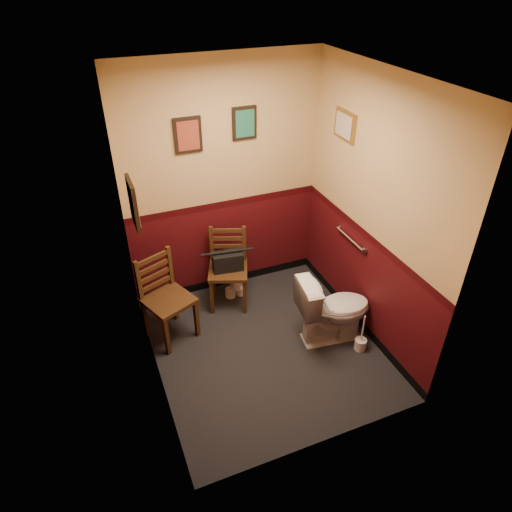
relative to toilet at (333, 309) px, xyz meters
The scene contains 17 objects.
floor 0.82m from the toilet, behind, with size 2.20×2.40×0.00m, color black.
ceiling 2.43m from the toilet, behind, with size 2.20×2.40×0.00m, color silver.
wall_back 1.78m from the toilet, 118.77° to the left, with size 2.20×2.70×0.00m, color #3E0A0E.
wall_front 1.63m from the toilet, 123.47° to the right, with size 2.20×2.70×0.00m, color #3E0A0E.
wall_left 2.07m from the toilet, behind, with size 2.40×2.70×0.00m, color #3E0A0E.
wall_right 1.05m from the toilet, 16.30° to the left, with size 2.40×2.70×0.00m, color #3E0A0E.
grab_bar 0.76m from the toilet, 45.95° to the left, with size 0.05×0.56×0.06m.
framed_print_back_a 2.30m from the toilet, 129.66° to the left, with size 0.28×0.04×0.36m.
framed_print_back_b 2.12m from the toilet, 110.01° to the left, with size 0.26×0.04×0.34m.
framed_print_left 2.33m from the toilet, behind, with size 0.04×0.30×0.38m.
framed_print_right 1.85m from the toilet, 63.18° to the left, with size 0.04×0.34×0.28m.
toilet is the anchor object (origin of this frame).
toilet_brush 0.46m from the toilet, 55.09° to the right, with size 0.12×0.12×0.45m.
chair_left 1.74m from the toilet, 156.17° to the left, with size 0.59×0.59×0.96m.
chair_right 1.28m from the toilet, 129.03° to the left, with size 0.56×0.56×0.92m.
handbag 1.28m from the toilet, 130.67° to the left, with size 0.36×0.21×0.24m.
tp_stack 1.28m from the toilet, 123.92° to the left, with size 0.26×0.16×0.33m.
Camera 1 is at (-1.38, -3.16, 3.45)m, focal length 32.00 mm.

